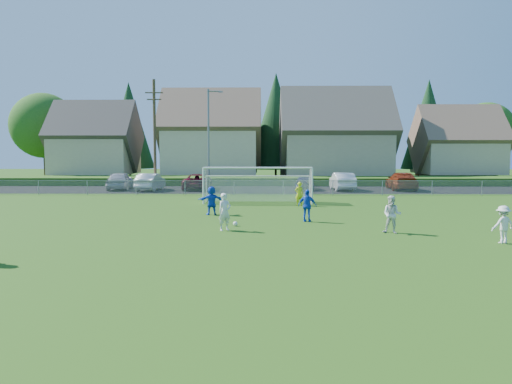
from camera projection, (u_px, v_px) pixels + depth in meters
The scene contains 22 objects.
ground at pixel (253, 247), 18.55m from camera, with size 160.00×160.00×0.00m, color #193D0C.
asphalt_lot at pixel (259, 190), 45.95m from camera, with size 60.00×60.00×0.00m, color black.
grass_embankment at pixel (260, 181), 53.39m from camera, with size 70.00×6.00×0.80m, color #1E420F.
soccer_ball at pixel (235, 224), 23.76m from camera, with size 0.22×0.22×0.22m, color white.
player_white_a at pixel (225, 212), 22.38m from camera, with size 0.61×0.40×1.68m, color silver.
player_white_b at pixel (392, 215), 21.57m from camera, with size 0.80×0.62×1.64m, color silver.
player_white_c at pixel (503, 224), 19.29m from camera, with size 0.95×0.54×1.47m, color silver.
player_blue_a at pixel (307, 206), 25.15m from camera, with size 0.96×0.40×1.63m, color blue.
player_blue_b at pixel (211, 200), 27.94m from camera, with size 1.49×0.47×1.60m, color blue.
goalkeeper at pixel (299, 194), 32.44m from camera, with size 0.57×0.37×1.56m, color #CED619.
car_a at pixel (120, 181), 45.92m from camera, with size 1.94×4.82×1.64m, color #9FA0A6.
car_b at pixel (150, 182), 45.02m from camera, with size 1.63×4.68×1.54m, color silver.
car_c at pixel (198, 182), 45.94m from camera, with size 2.41×5.23×1.45m, color maroon.
car_e at pixel (305, 182), 45.67m from camera, with size 1.69×4.20×1.43m, color #1B154B.
car_f at pixel (342, 181), 45.31m from camera, with size 1.70×4.87×1.60m, color silver.
car_g at pixel (402, 181), 45.68m from camera, with size 2.26×5.56×1.61m, color maroon.
soccer_goal at pixel (258, 179), 34.41m from camera, with size 7.42×1.90×2.50m.
chainlink_fence at pixel (259, 187), 40.42m from camera, with size 52.06×0.06×1.20m.
streetlight at pixel (209, 137), 44.13m from camera, with size 1.38×0.18×9.00m.
utility_pole at pixel (155, 133), 45.18m from camera, with size 1.60×0.26×10.00m.
houses_row at pixel (277, 120), 60.23m from camera, with size 53.90×11.45×13.27m.
tree_row at pixel (269, 126), 66.53m from camera, with size 65.98×12.36×13.80m.
Camera 1 is at (0.41, -18.31, 3.58)m, focal length 35.00 mm.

